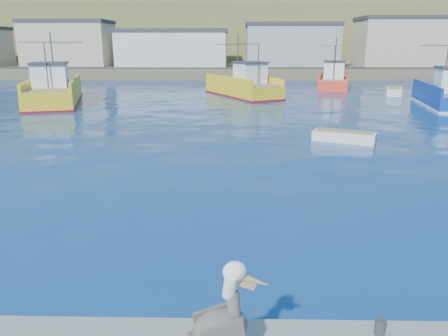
{
  "coord_description": "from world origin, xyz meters",
  "views": [
    {
      "loc": [
        0.28,
        -10.34,
        5.69
      ],
      "look_at": [
        -0.03,
        4.16,
        1.48
      ],
      "focal_mm": 35.0,
      "sensor_mm": 36.0,
      "label": 1
    }
  ],
  "objects_px": {
    "trawler_yellow_b": "(244,86)",
    "pelican": "(223,319)",
    "skiff_mid": "(344,137)",
    "skiff_far": "(394,92)",
    "trawler_yellow_a": "(54,92)",
    "boat_orange": "(334,80)",
    "trawler_blue": "(446,95)"
  },
  "relations": [
    {
      "from": "skiff_mid",
      "to": "trawler_yellow_b",
      "type": "bearing_deg",
      "value": 103.82
    },
    {
      "from": "trawler_yellow_b",
      "to": "trawler_yellow_a",
      "type": "bearing_deg",
      "value": -161.19
    },
    {
      "from": "boat_orange",
      "to": "skiff_far",
      "type": "height_order",
      "value": "boat_orange"
    },
    {
      "from": "trawler_yellow_a",
      "to": "boat_orange",
      "type": "distance_m",
      "value": 32.99
    },
    {
      "from": "trawler_yellow_a",
      "to": "skiff_far",
      "type": "relative_size",
      "value": 2.85
    },
    {
      "from": "trawler_yellow_a",
      "to": "pelican",
      "type": "bearing_deg",
      "value": -64.35
    },
    {
      "from": "pelican",
      "to": "trawler_blue",
      "type": "bearing_deg",
      "value": 60.19
    },
    {
      "from": "skiff_mid",
      "to": "pelican",
      "type": "xyz_separation_m",
      "value": [
        -6.7,
        -19.14,
        1.01
      ]
    },
    {
      "from": "trawler_yellow_b",
      "to": "trawler_blue",
      "type": "relative_size",
      "value": 1.07
    },
    {
      "from": "trawler_yellow_b",
      "to": "pelican",
      "type": "height_order",
      "value": "trawler_yellow_b"
    },
    {
      "from": "trawler_yellow_b",
      "to": "skiff_mid",
      "type": "bearing_deg",
      "value": -76.18
    },
    {
      "from": "skiff_far",
      "to": "trawler_yellow_a",
      "type": "bearing_deg",
      "value": -166.94
    },
    {
      "from": "trawler_blue",
      "to": "pelican",
      "type": "xyz_separation_m",
      "value": [
        -19.48,
        -33.99,
        0.27
      ]
    },
    {
      "from": "skiff_mid",
      "to": "skiff_far",
      "type": "height_order",
      "value": "skiff_far"
    },
    {
      "from": "trawler_blue",
      "to": "skiff_far",
      "type": "bearing_deg",
      "value": 98.64
    },
    {
      "from": "trawler_yellow_a",
      "to": "skiff_far",
      "type": "height_order",
      "value": "trawler_yellow_a"
    },
    {
      "from": "trawler_yellow_a",
      "to": "trawler_yellow_b",
      "type": "relative_size",
      "value": 1.16
    },
    {
      "from": "trawler_yellow_b",
      "to": "trawler_blue",
      "type": "bearing_deg",
      "value": -21.86
    },
    {
      "from": "pelican",
      "to": "trawler_yellow_b",
      "type": "bearing_deg",
      "value": 88.27
    },
    {
      "from": "trawler_yellow_b",
      "to": "boat_orange",
      "type": "distance_m",
      "value": 14.22
    },
    {
      "from": "trawler_blue",
      "to": "pelican",
      "type": "height_order",
      "value": "trawler_blue"
    },
    {
      "from": "skiff_far",
      "to": "trawler_blue",
      "type": "bearing_deg",
      "value": -81.36
    },
    {
      "from": "pelican",
      "to": "skiff_far",
      "type": "bearing_deg",
      "value": 67.31
    },
    {
      "from": "boat_orange",
      "to": "trawler_yellow_b",
      "type": "bearing_deg",
      "value": -143.86
    },
    {
      "from": "trawler_yellow_a",
      "to": "trawler_blue",
      "type": "xyz_separation_m",
      "value": [
        36.35,
        -1.14,
        -0.13
      ]
    },
    {
      "from": "skiff_mid",
      "to": "trawler_blue",
      "type": "bearing_deg",
      "value": 49.3
    },
    {
      "from": "boat_orange",
      "to": "skiff_far",
      "type": "bearing_deg",
      "value": -50.36
    },
    {
      "from": "boat_orange",
      "to": "skiff_mid",
      "type": "xyz_separation_m",
      "value": [
        -6.03,
        -30.55,
        -0.82
      ]
    },
    {
      "from": "trawler_blue",
      "to": "skiff_far",
      "type": "distance_m",
      "value": 9.38
    },
    {
      "from": "trawler_blue",
      "to": "skiff_far",
      "type": "relative_size",
      "value": 2.31
    },
    {
      "from": "trawler_yellow_b",
      "to": "skiff_far",
      "type": "bearing_deg",
      "value": 6.55
    },
    {
      "from": "trawler_yellow_a",
      "to": "trawler_yellow_b",
      "type": "bearing_deg",
      "value": 18.81
    }
  ]
}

